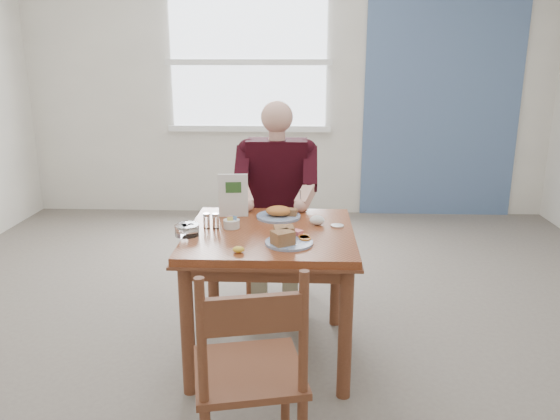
{
  "coord_description": "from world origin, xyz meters",
  "views": [
    {
      "loc": [
        0.17,
        -2.81,
        1.66
      ],
      "look_at": [
        0.05,
        0.0,
        0.87
      ],
      "focal_mm": 35.0,
      "sensor_mm": 36.0,
      "label": 1
    }
  ],
  "objects_px": {
    "table": "(270,250)",
    "chair_near": "(250,375)",
    "diner": "(277,189)",
    "chair_far": "(277,232)",
    "near_plate": "(287,238)",
    "far_plate": "(280,213)"
  },
  "relations": [
    {
      "from": "chair_far",
      "to": "far_plate",
      "type": "relative_size",
      "value": 3.19
    },
    {
      "from": "chair_near",
      "to": "near_plate",
      "type": "xyz_separation_m",
      "value": [
        0.12,
        0.76,
        0.3
      ]
    },
    {
      "from": "near_plate",
      "to": "far_plate",
      "type": "relative_size",
      "value": 1.07
    },
    {
      "from": "table",
      "to": "chair_near",
      "type": "bearing_deg",
      "value": -91.28
    },
    {
      "from": "chair_near",
      "to": "chair_far",
      "type": "bearing_deg",
      "value": 89.3
    },
    {
      "from": "chair_far",
      "to": "far_plate",
      "type": "distance_m",
      "value": 0.63
    },
    {
      "from": "table",
      "to": "diner",
      "type": "bearing_deg",
      "value": 90.0
    },
    {
      "from": "near_plate",
      "to": "far_plate",
      "type": "xyz_separation_m",
      "value": [
        -0.06,
        0.46,
        -0.0
      ]
    },
    {
      "from": "near_plate",
      "to": "chair_near",
      "type": "bearing_deg",
      "value": -98.81
    },
    {
      "from": "table",
      "to": "chair_far",
      "type": "bearing_deg",
      "value": 90.0
    },
    {
      "from": "chair_near",
      "to": "table",
      "type": "bearing_deg",
      "value": 88.72
    },
    {
      "from": "table",
      "to": "diner",
      "type": "relative_size",
      "value": 0.66
    },
    {
      "from": "chair_far",
      "to": "near_plate",
      "type": "height_order",
      "value": "chair_far"
    },
    {
      "from": "far_plate",
      "to": "table",
      "type": "bearing_deg",
      "value": -99.07
    },
    {
      "from": "chair_far",
      "to": "far_plate",
      "type": "height_order",
      "value": "chair_far"
    },
    {
      "from": "table",
      "to": "chair_near",
      "type": "xyz_separation_m",
      "value": [
        -0.02,
        -0.97,
        -0.16
      ]
    },
    {
      "from": "table",
      "to": "chair_far",
      "type": "relative_size",
      "value": 0.97
    },
    {
      "from": "chair_far",
      "to": "diner",
      "type": "relative_size",
      "value": 0.69
    },
    {
      "from": "near_plate",
      "to": "diner",
      "type": "bearing_deg",
      "value": 95.95
    },
    {
      "from": "chair_near",
      "to": "far_plate",
      "type": "distance_m",
      "value": 1.25
    },
    {
      "from": "table",
      "to": "near_plate",
      "type": "xyz_separation_m",
      "value": [
        0.1,
        -0.21,
        0.14
      ]
    },
    {
      "from": "far_plate",
      "to": "chair_near",
      "type": "bearing_deg",
      "value": -92.88
    }
  ]
}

